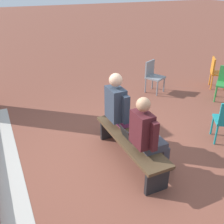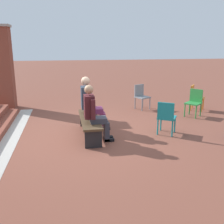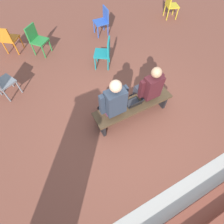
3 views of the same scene
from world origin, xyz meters
name	(u,v)px [view 2 (image 2 of 3)]	position (x,y,z in m)	size (l,w,h in m)	color
ground_plane	(87,134)	(0.00, 0.00, 0.00)	(60.00, 60.00, 0.00)	brown
concrete_strip	(10,140)	(-0.14, 1.82, 0.00)	(5.99, 0.40, 0.01)	#B7B2A8
brick_pillar_right_of_steps	(4,67)	(3.22, 2.51, 1.42)	(0.64, 0.64, 2.82)	brown
bench	(90,122)	(-0.14, -0.07, 0.35)	(1.80, 0.44, 0.45)	#4C3823
person_student	(94,112)	(-0.53, -0.14, 0.71)	(0.53, 0.67, 1.32)	#383842
person_adult	(90,102)	(0.33, -0.14, 0.74)	(0.58, 0.73, 1.40)	#7F2D5B
laptop	(89,116)	(-0.15, -0.06, 0.50)	(0.32, 0.29, 0.21)	black
plastic_chair_foreground	(141,95)	(2.30, -2.09, 0.48)	(0.56, 0.56, 0.84)	gray
plastic_chair_near_bench_right	(194,101)	(1.09, -3.44, 0.48)	(0.59, 0.59, 0.84)	#2D893D
plastic_chair_far_left	(195,96)	(1.82, -3.85, 0.48)	(0.59, 0.59, 0.84)	orange
plastic_chair_near_bench_left	(166,116)	(-0.39, -1.94, 0.48)	(0.58, 0.58, 0.84)	teal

